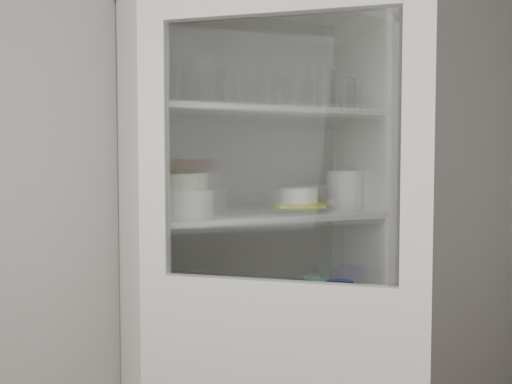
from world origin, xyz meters
name	(u,v)px	position (x,y,z in m)	size (l,w,h in m)	color
wall_back	(191,200)	(0.00, 1.50, 1.30)	(3.60, 0.02, 2.60)	#A6A39B
pantry_cabinet	(250,289)	(0.20, 1.34, 0.94)	(1.00, 0.45, 2.10)	silver
cupboard_door	(277,354)	(0.05, 0.77, 0.87)	(0.73, 0.60, 2.00)	silver
tumbler_0	(161,84)	(-0.21, 1.14, 1.73)	(0.06, 0.06, 0.13)	silver
tumbler_1	(212,82)	(-0.03, 1.13, 1.74)	(0.08, 0.08, 0.16)	silver
tumbler_2	(204,83)	(-0.05, 1.15, 1.74)	(0.08, 0.08, 0.15)	silver
tumbler_3	(301,89)	(0.33, 1.14, 1.73)	(0.07, 0.07, 0.15)	silver
tumbler_4	(326,90)	(0.43, 1.13, 1.73)	(0.07, 0.07, 0.15)	silver
tumbler_5	(301,88)	(0.31, 1.11, 1.73)	(0.07, 0.07, 0.14)	silver
tumbler_6	(347,94)	(0.54, 1.15, 1.73)	(0.06, 0.06, 0.13)	silver
tumbler_7	(193,89)	(-0.05, 1.29, 1.73)	(0.07, 0.07, 0.14)	silver
tumbler_8	(227,91)	(0.09, 1.29, 1.73)	(0.07, 0.07, 0.14)	silver
tumbler_9	(191,86)	(-0.07, 1.25, 1.74)	(0.08, 0.08, 0.15)	silver
tumbler_10	(266,91)	(0.24, 1.27, 1.74)	(0.08, 0.08, 0.15)	silver
goblet_0	(156,87)	(-0.17, 1.36, 1.74)	(0.07, 0.07, 0.16)	silver
goblet_1	(199,91)	(0.01, 1.40, 1.74)	(0.07, 0.07, 0.15)	silver
goblet_2	(284,94)	(0.36, 1.35, 1.74)	(0.07, 0.07, 0.16)	silver
goblet_3	(306,95)	(0.49, 1.40, 1.75)	(0.08, 0.08, 0.17)	silver
plate_stack_front	(182,203)	(-0.12, 1.22, 1.31)	(0.23, 0.23, 0.10)	silver
plate_stack_back	(159,202)	(-0.16, 1.40, 1.30)	(0.21, 0.21, 0.08)	silver
cream_bowl	(182,181)	(-0.12, 1.22, 1.39)	(0.19, 0.19, 0.06)	beige
terracotta_bowl	(182,166)	(-0.12, 1.22, 1.44)	(0.21, 0.21, 0.05)	#402612
glass_platter	(299,209)	(0.38, 1.26, 1.27)	(0.30, 0.30, 0.02)	silver
yellow_trivet	(299,205)	(0.38, 1.26, 1.28)	(0.18, 0.18, 0.01)	yellow
white_ramekin	(299,195)	(0.38, 1.26, 1.32)	(0.15, 0.15, 0.07)	silver
grey_bowl_stack	(344,190)	(0.61, 1.28, 1.34)	(0.15, 0.15, 0.16)	silver
mug_blue	(340,293)	(0.57, 1.24, 0.91)	(0.13, 0.13, 0.10)	#15259C
mug_teal	(316,288)	(0.51, 1.34, 0.92)	(0.12, 0.12, 0.11)	teal
mug_white	(296,304)	(0.31, 1.15, 0.91)	(0.11, 0.11, 0.10)	silver
teal_jar	(233,301)	(0.11, 1.29, 0.91)	(0.08, 0.08, 0.10)	teal
measuring_cups	(231,315)	(0.07, 1.20, 0.88)	(0.09, 0.09, 0.04)	silver
white_canister	(177,302)	(-0.13, 1.27, 0.93)	(0.12, 0.12, 0.14)	silver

